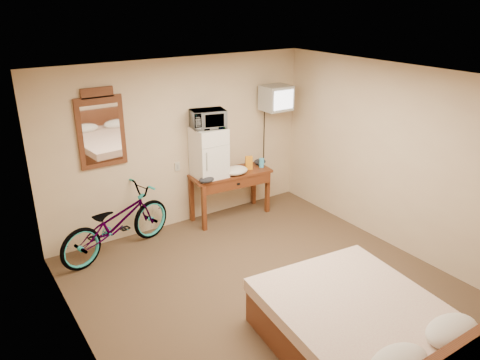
{
  "coord_description": "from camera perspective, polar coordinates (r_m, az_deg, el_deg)",
  "views": [
    {
      "loc": [
        -2.91,
        -3.67,
        3.29
      ],
      "look_at": [
        0.06,
        0.81,
        1.16
      ],
      "focal_mm": 35.0,
      "sensor_mm": 36.0,
      "label": 1
    }
  ],
  "objects": [
    {
      "name": "cloth_dark_b",
      "position": [
        7.54,
        2.44,
        2.25
      ],
      "size": [
        0.2,
        0.16,
        0.09
      ],
      "primitive_type": "ellipsoid",
      "color": "black",
      "rests_on": "desk"
    },
    {
      "name": "blue_cup",
      "position": [
        7.41,
        2.65,
        2.11
      ],
      "size": [
        0.08,
        0.08,
        0.14
      ],
      "primitive_type": "cylinder",
      "color": "#44B2E8",
      "rests_on": "desk"
    },
    {
      "name": "bicycle",
      "position": [
        6.52,
        -14.84,
        -5.03
      ],
      "size": [
        1.8,
        1.03,
        0.89
      ],
      "primitive_type": "imported",
      "rotation": [
        0.0,
        0.0,
        1.85
      ],
      "color": "black",
      "rests_on": "floor"
    },
    {
      "name": "microwave",
      "position": [
        6.8,
        -3.91,
        7.45
      ],
      "size": [
        0.55,
        0.43,
        0.27
      ],
      "primitive_type": "imported",
      "rotation": [
        0.0,
        0.0,
        -0.23
      ],
      "color": "white",
      "rests_on": "mini_fridge"
    },
    {
      "name": "cloth_dark_a",
      "position": [
        6.81,
        -4.1,
        0.05
      ],
      "size": [
        0.23,
        0.18,
        0.09
      ],
      "primitive_type": "ellipsoid",
      "color": "black",
      "rests_on": "desk"
    },
    {
      "name": "cloth_cream",
      "position": [
        7.11,
        -0.53,
        1.17
      ],
      "size": [
        0.39,
        0.3,
        0.12
      ],
      "primitive_type": "ellipsoid",
      "color": "beige",
      "rests_on": "desk"
    },
    {
      "name": "bed",
      "position": [
        4.82,
        15.55,
        -17.74
      ],
      "size": [
        1.74,
        2.18,
        0.9
      ],
      "color": "brown",
      "rests_on": "floor"
    },
    {
      "name": "snack_bag",
      "position": [
        7.3,
        1.09,
        2.11
      ],
      "size": [
        0.12,
        0.1,
        0.21
      ],
      "primitive_type": "cube",
      "rotation": [
        0.0,
        0.0,
        -0.36
      ],
      "color": "orange",
      "rests_on": "desk"
    },
    {
      "name": "wall_mirror",
      "position": [
        6.41,
        -16.58,
        5.94
      ],
      "size": [
        0.63,
        0.04,
        1.06
      ],
      "color": "brown",
      "rests_on": "room"
    },
    {
      "name": "desk",
      "position": [
        7.23,
        -1.05,
        -0.05
      ],
      "size": [
        1.31,
        0.6,
        0.75
      ],
      "color": "maroon",
      "rests_on": "floor"
    },
    {
      "name": "mini_fridge",
      "position": [
        6.94,
        -3.8,
        3.37
      ],
      "size": [
        0.46,
        0.46,
        0.75
      ],
      "color": "white",
      "rests_on": "desk"
    },
    {
      "name": "room",
      "position": [
        5.11,
        4.46,
        -2.0
      ],
      "size": [
        4.6,
        4.64,
        2.5
      ],
      "color": "brown",
      "rests_on": "ground"
    },
    {
      "name": "crt_television",
      "position": [
        7.38,
        4.42,
        9.94
      ],
      "size": [
        0.44,
        0.56,
        0.38
      ],
      "color": "black",
      "rests_on": "room"
    }
  ]
}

